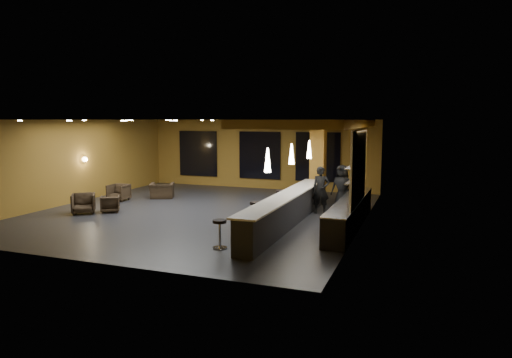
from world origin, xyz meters
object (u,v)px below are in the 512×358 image
(staff_c, at_px, (342,187))
(bar_stool_1, at_px, (246,221))
(armchair_b, at_px, (110,204))
(bar_stool_4, at_px, (281,198))
(prep_counter, at_px, (350,214))
(staff_a, at_px, (321,190))
(column, at_px, (318,161))
(armchair_c, at_px, (119,192))
(armchair_a, at_px, (83,204))
(bar_stool_5, at_px, (292,195))
(pendant_2, at_px, (309,149))
(bar_stool_0, at_px, (220,230))
(bar_stool_3, at_px, (275,205))
(pendant_0, at_px, (268,160))
(armchair_d, at_px, (162,191))
(pendant_1, at_px, (292,154))
(bar_counter, at_px, (287,211))
(bar_stool_2, at_px, (256,211))

(staff_c, distance_m, bar_stool_1, 5.72)
(armchair_b, relative_size, bar_stool_4, 0.85)
(prep_counter, distance_m, staff_a, 2.33)
(column, height_order, armchair_c, column)
(armchair_a, bearing_deg, bar_stool_5, -5.77)
(staff_a, bearing_deg, pendant_2, 117.66)
(staff_a, distance_m, bar_stool_0, 5.83)
(prep_counter, distance_m, pendant_2, 3.73)
(armchair_a, xyz_separation_m, bar_stool_5, (6.95, 4.12, 0.09))
(bar_stool_1, bearing_deg, armchair_b, 164.24)
(staff_c, distance_m, bar_stool_3, 3.27)
(pendant_0, relative_size, bar_stool_0, 0.88)
(armchair_b, bearing_deg, armchair_a, 3.53)
(column, xyz_separation_m, armchair_d, (-6.78, -1.41, -1.41))
(column, distance_m, pendant_2, 1.71)
(bar_stool_1, bearing_deg, bar_stool_5, 90.79)
(staff_a, bearing_deg, column, 90.02)
(staff_c, bearing_deg, bar_stool_3, -111.80)
(staff_c, distance_m, armchair_d, 8.03)
(column, height_order, pendant_1, column)
(bar_stool_0, bearing_deg, staff_c, 71.97)
(bar_counter, xyz_separation_m, bar_stool_3, (-0.68, 0.78, 0.01))
(bar_stool_1, xyz_separation_m, bar_stool_4, (-0.19, 4.11, 0.01))
(bar_counter, height_order, prep_counter, bar_counter)
(prep_counter, bearing_deg, column, 116.00)
(staff_c, xyz_separation_m, armchair_c, (-9.41, -1.46, -0.51))
(armchair_a, relative_size, armchair_d, 0.81)
(pendant_1, bearing_deg, armchair_c, 169.97)
(column, xyz_separation_m, armchair_c, (-8.18, -2.65, -1.39))
(bar_stool_1, distance_m, bar_stool_5, 5.31)
(pendant_2, xyz_separation_m, armchair_d, (-6.78, 0.19, -2.01))
(staff_c, relative_size, bar_stool_1, 2.19)
(pendant_1, distance_m, armchair_b, 7.28)
(column, relative_size, armchair_b, 5.06)
(staff_a, height_order, bar_stool_4, staff_a)
(pendant_1, bearing_deg, staff_c, 67.00)
(armchair_b, distance_m, armchair_d, 3.40)
(pendant_2, bearing_deg, armchair_a, -153.79)
(staff_a, height_order, bar_stool_1, staff_a)
(armchair_c, relative_size, bar_stool_1, 0.99)
(staff_c, bearing_deg, bar_stool_5, -163.41)
(column, relative_size, bar_stool_4, 4.29)
(column, distance_m, bar_stool_2, 5.48)
(armchair_d, bearing_deg, armchair_a, 53.08)
(bar_stool_3, xyz_separation_m, bar_stool_4, (-0.18, 1.35, 0.01))
(armchair_d, distance_m, bar_stool_3, 6.55)
(armchair_b, bearing_deg, bar_counter, 147.28)
(bar_stool_3, bearing_deg, armchair_b, -171.03)
(armchair_b, bearing_deg, pendant_1, 151.38)
(armchair_c, bearing_deg, bar_stool_2, -22.83)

